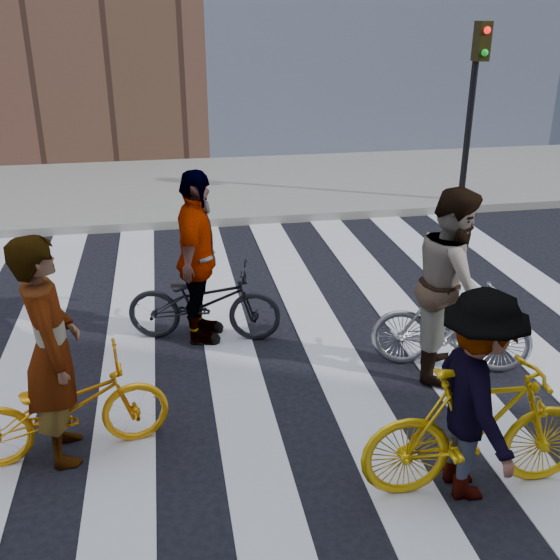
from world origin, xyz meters
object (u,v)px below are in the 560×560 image
object	(u,v)px
rider_mid	(452,283)
traffic_signal	(475,84)
rider_right	(476,396)
rider_rear	(197,258)
bike_dark_rear	(204,302)
rider_left	(51,351)
bike_silver_mid	(452,326)
bike_yellow_right	(478,430)
bike_yellow_left	(66,408)

from	to	relation	value
rider_mid	traffic_signal	bearing A→B (deg)	-5.76
traffic_signal	rider_right	xyz separation A→B (m)	(-3.36, -7.36, -1.43)
traffic_signal	rider_rear	bearing A→B (deg)	-139.79
bike_dark_rear	rider_left	bearing A→B (deg)	157.64
rider_left	rider_right	distance (m)	3.34
rider_left	rider_right	world-z (taller)	rider_left
bike_silver_mid	bike_yellow_right	distance (m)	1.88
rider_left	rider_mid	distance (m)	3.83
rider_right	rider_rear	distance (m)	3.49
bike_silver_mid	bike_dark_rear	distance (m)	2.72
rider_mid	rider_right	xyz separation A→B (m)	(-0.59, -1.79, -0.13)
bike_yellow_left	rider_left	bearing A→B (deg)	80.71
bike_yellow_left	rider_rear	world-z (taller)	rider_rear
bike_silver_mid	bike_yellow_right	xyz separation A→B (m)	(-0.59, -1.79, 0.06)
bike_silver_mid	bike_dark_rear	world-z (taller)	bike_silver_mid
rider_right	rider_rear	world-z (taller)	rider_rear
traffic_signal	bike_dark_rear	xyz separation A→B (m)	(-5.19, -4.43, -1.82)
rider_left	rider_rear	bearing A→B (deg)	-43.43
bike_silver_mid	rider_mid	bearing A→B (deg)	110.66
bike_yellow_left	rider_rear	size ratio (longest dim) A/B	0.85
bike_yellow_right	traffic_signal	bearing A→B (deg)	-21.93
bike_dark_rear	rider_right	distance (m)	3.48
bike_yellow_right	rider_rear	distance (m)	3.54
bike_silver_mid	bike_yellow_left	bearing A→B (deg)	121.97
bike_dark_rear	rider_left	world-z (taller)	rider_left
bike_yellow_left	rider_mid	distance (m)	3.82
bike_dark_rear	rider_left	size ratio (longest dim) A/B	0.88
bike_yellow_right	bike_yellow_left	bearing A→B (deg)	74.18
bike_yellow_left	bike_yellow_right	size ratio (longest dim) A/B	0.92
traffic_signal	rider_mid	xyz separation A→B (m)	(-2.77, -5.58, -1.30)
bike_yellow_right	rider_left	bearing A→B (deg)	74.44
bike_yellow_right	bike_dark_rear	world-z (taller)	bike_yellow_right
rider_left	traffic_signal	bearing A→B (deg)	-55.18
bike_yellow_left	rider_right	bearing A→B (deg)	-117.65
rider_right	rider_rear	xyz separation A→B (m)	(-1.88, 2.93, 0.13)
rider_right	bike_yellow_right	bearing A→B (deg)	-87.74
bike_yellow_right	rider_right	size ratio (longest dim) A/B	1.07
traffic_signal	bike_yellow_left	size ratio (longest dim) A/B	1.97
bike_silver_mid	rider_rear	world-z (taller)	rider_rear
traffic_signal	rider_rear	world-z (taller)	traffic_signal
bike_yellow_right	bike_dark_rear	size ratio (longest dim) A/B	1.05
bike_silver_mid	rider_left	size ratio (longest dim) A/B	0.83
bike_yellow_right	rider_left	size ratio (longest dim) A/B	0.92
rider_left	bike_silver_mid	bearing A→B (deg)	-88.12
traffic_signal	bike_yellow_right	size ratio (longest dim) A/B	1.82
rider_mid	rider_left	bearing A→B (deg)	121.97
bike_yellow_left	rider_right	xyz separation A→B (m)	(3.12, -1.04, 0.41)
rider_mid	bike_silver_mid	bearing A→B (deg)	-69.34
bike_yellow_right	rider_mid	distance (m)	1.92
bike_yellow_right	rider_mid	bearing A→B (deg)	-14.49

